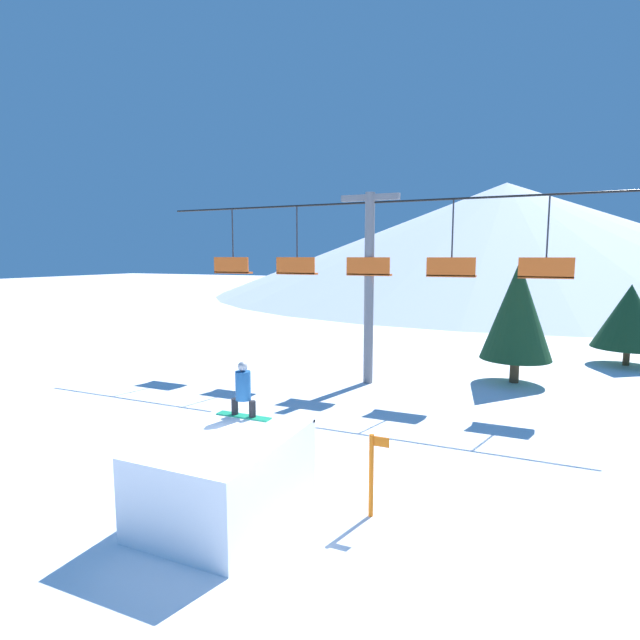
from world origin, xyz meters
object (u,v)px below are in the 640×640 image
(snow_ramp, at_px, (226,476))
(pine_tree_near, at_px, (517,311))
(trail_marker, at_px, (372,473))
(snowboarder, at_px, (243,390))

(snow_ramp, bearing_deg, pine_tree_near, 70.81)
(pine_tree_near, bearing_deg, snow_ramp, -109.19)
(pine_tree_near, distance_m, trail_marker, 13.04)
(snowboarder, bearing_deg, snow_ramp, -74.79)
(trail_marker, bearing_deg, snowboarder, 178.20)
(snowboarder, distance_m, trail_marker, 3.34)
(snowboarder, height_order, pine_tree_near, pine_tree_near)
(snow_ramp, height_order, pine_tree_near, pine_tree_near)
(snow_ramp, distance_m, trail_marker, 2.95)
(snow_ramp, relative_size, trail_marker, 2.00)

